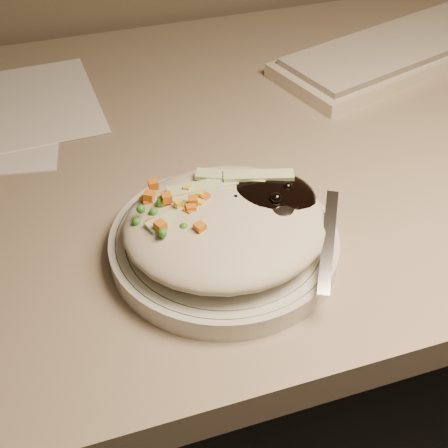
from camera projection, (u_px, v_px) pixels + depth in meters
name	position (u px, v px, depth m)	size (l,w,h in m)	color
desk	(242.00, 253.00, 0.90)	(1.40, 0.70, 0.74)	gray
plate	(224.00, 244.00, 0.60)	(0.22, 0.22, 0.02)	silver
plate_rim	(224.00, 237.00, 0.59)	(0.21, 0.21, 0.00)	#144723
meal	(229.00, 219.00, 0.58)	(0.21, 0.19, 0.05)	#B4AA92
keyboard	(400.00, 50.00, 0.91)	(0.42, 0.24, 0.03)	beige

